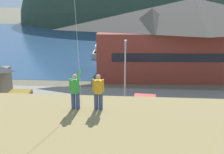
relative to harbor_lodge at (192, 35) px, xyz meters
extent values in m
plane|color=#66604C|center=(-11.84, -22.42, -5.89)|extent=(600.00, 600.00, 0.00)
cube|color=gray|center=(-11.84, -17.42, -5.84)|extent=(40.00, 20.00, 0.10)
cube|color=navy|center=(-11.84, 37.58, -5.88)|extent=(360.00, 84.00, 0.03)
ellipsoid|color=#334733|center=(-3.35, 87.29, -5.89)|extent=(113.26, 63.93, 83.83)
ellipsoid|color=#42513D|center=(22.20, 87.97, -5.89)|extent=(139.89, 61.38, 69.20)
cube|color=brown|center=(-0.01, 0.10, -2.58)|extent=(27.48, 11.60, 6.63)
cube|color=black|center=(0.31, -4.89, -2.24)|extent=(22.83, 1.52, 1.10)
pyramid|color=#60564C|center=(-0.01, 0.10, 2.97)|extent=(29.15, 12.69, 4.47)
pyramid|color=#60564C|center=(-5.94, -2.01, 2.32)|extent=(5.79, 5.79, 3.13)
cube|color=#756B5B|center=(-7.84, 2.91, -4.49)|extent=(6.00, 4.85, 2.80)
pyramid|color=#47474C|center=(-7.84, 2.91, -2.36)|extent=(6.49, 5.32, 1.47)
cube|color=black|center=(-8.11, 0.80, -4.91)|extent=(1.10, 0.20, 1.96)
cube|color=#70604C|center=(-11.49, 11.98, -5.54)|extent=(3.20, 11.84, 0.70)
cube|color=#A8A399|center=(-15.04, 13.60, -5.44)|extent=(2.68, 7.59, 0.90)
cube|color=#B7B2A8|center=(-15.04, 13.60, -4.91)|extent=(2.60, 7.36, 0.16)
cube|color=silver|center=(-15.02, 13.04, -4.28)|extent=(1.76, 2.31, 1.10)
cube|color=silver|center=(-7.84, 12.06, -5.44)|extent=(3.30, 8.24, 0.90)
cube|color=white|center=(-7.84, 12.06, -4.91)|extent=(3.20, 7.99, 0.16)
cube|color=silver|center=(-7.90, 11.46, -4.28)|extent=(2.01, 2.57, 1.10)
cube|color=#A8A399|center=(-14.79, 12.51, -5.44)|extent=(2.26, 6.21, 0.90)
cube|color=#B7B2A8|center=(-14.79, 12.51, -4.91)|extent=(2.19, 6.02, 0.16)
cube|color=silver|center=(-14.81, 12.05, -4.28)|extent=(1.46, 1.90, 1.10)
cube|color=#9EA3A8|center=(-3.99, -20.77, -5.07)|extent=(4.30, 2.05, 0.80)
cube|color=gray|center=(-3.84, -20.78, -4.32)|extent=(2.19, 1.72, 0.70)
cube|color=black|center=(-3.84, -20.78, -4.36)|extent=(2.24, 1.76, 0.32)
cylinder|color=black|center=(-5.29, -19.77, -5.47)|extent=(0.65, 0.26, 0.64)
cylinder|color=black|center=(-5.40, -21.60, -5.47)|extent=(0.65, 0.26, 0.64)
cylinder|color=black|center=(-2.57, -19.93, -5.47)|extent=(0.65, 0.26, 0.64)
cylinder|color=black|center=(-2.68, -21.77, -5.47)|extent=(0.65, 0.26, 0.64)
cube|color=red|center=(-7.26, -15.32, -5.07)|extent=(4.33, 2.13, 0.80)
cube|color=#B11A15|center=(-7.11, -15.33, -4.32)|extent=(2.22, 1.76, 0.70)
cube|color=black|center=(-7.11, -15.33, -4.36)|extent=(2.27, 1.80, 0.32)
cylinder|color=black|center=(-8.55, -14.29, -5.47)|extent=(0.66, 0.27, 0.64)
cylinder|color=black|center=(-8.70, -16.12, -5.47)|extent=(0.66, 0.27, 0.64)
cylinder|color=black|center=(-5.83, -14.51, -5.47)|extent=(0.66, 0.27, 0.64)
cylinder|color=black|center=(-5.98, -16.34, -5.47)|extent=(0.66, 0.27, 0.64)
cube|color=silver|center=(-10.99, -20.99, -5.07)|extent=(4.21, 1.82, 0.80)
cube|color=beige|center=(-10.84, -20.99, -4.32)|extent=(2.11, 1.61, 0.70)
cube|color=black|center=(-10.84, -20.99, -4.36)|extent=(2.15, 1.64, 0.32)
cylinder|color=black|center=(-12.36, -20.08, -5.47)|extent=(0.64, 0.22, 0.64)
cylinder|color=black|center=(-12.36, -21.92, -5.47)|extent=(0.64, 0.22, 0.64)
cylinder|color=black|center=(-9.63, -20.07, -5.47)|extent=(0.64, 0.22, 0.64)
cylinder|color=black|center=(-9.63, -21.91, -5.47)|extent=(0.64, 0.22, 0.64)
cube|color=silver|center=(-13.33, -16.46, -5.07)|extent=(4.27, 1.98, 0.80)
cube|color=beige|center=(-13.48, -16.45, -4.32)|extent=(2.17, 1.69, 0.70)
cube|color=black|center=(-13.48, -16.45, -4.36)|extent=(2.21, 1.72, 0.32)
cylinder|color=black|center=(-12.01, -17.43, -5.47)|extent=(0.65, 0.25, 0.64)
cylinder|color=black|center=(-11.93, -15.60, -5.47)|extent=(0.65, 0.25, 0.64)
cylinder|color=black|center=(-14.74, -17.31, -5.47)|extent=(0.65, 0.25, 0.64)
cylinder|color=black|center=(-14.66, -15.48, -5.47)|extent=(0.65, 0.25, 0.64)
cube|color=#236633|center=(-16.24, -22.26, -5.07)|extent=(4.25, 1.93, 0.80)
cube|color=#1E562B|center=(-16.39, -22.26, -4.32)|extent=(2.15, 1.66, 0.70)
cube|color=black|center=(-16.39, -22.26, -4.36)|extent=(2.19, 1.70, 0.32)
cylinder|color=black|center=(-14.85, -23.14, -5.47)|extent=(0.65, 0.24, 0.64)
cylinder|color=black|center=(-14.90, -21.30, -5.47)|extent=(0.65, 0.24, 0.64)
cylinder|color=black|center=(-17.57, -23.22, -5.47)|extent=(0.65, 0.24, 0.64)
cylinder|color=black|center=(-17.63, -21.38, -5.47)|extent=(0.65, 0.24, 0.64)
cube|color=#B28923|center=(-19.65, -14.77, -5.07)|extent=(4.33, 2.13, 0.80)
cube|color=olive|center=(-19.80, -14.78, -4.32)|extent=(2.22, 1.76, 0.70)
cube|color=black|center=(-19.80, -14.78, -4.36)|extent=(2.27, 1.80, 0.32)
cylinder|color=black|center=(-18.21, -15.57, -5.47)|extent=(0.66, 0.27, 0.64)
cylinder|color=black|center=(-18.36, -13.74, -5.47)|extent=(0.66, 0.27, 0.64)
cylinder|color=black|center=(-20.93, -15.79, -5.47)|extent=(0.66, 0.27, 0.64)
cylinder|color=black|center=(-21.08, -13.96, -5.47)|extent=(0.66, 0.27, 0.64)
cylinder|color=#ADADB2|center=(-9.17, -11.92, -2.44)|extent=(0.16, 0.16, 6.71)
cube|color=#4C4C51|center=(-9.17, -11.57, 0.82)|extent=(0.24, 0.70, 0.20)
cylinder|color=#384770|center=(-11.12, -28.45, 0.44)|extent=(0.20, 0.20, 0.82)
cylinder|color=#384770|center=(-10.90, -28.45, 0.44)|extent=(0.20, 0.20, 0.82)
cylinder|color=green|center=(-11.01, -28.45, 1.17)|extent=(0.40, 0.40, 0.64)
sphere|color=tan|center=(-11.01, -28.45, 1.65)|extent=(0.24, 0.24, 0.24)
cylinder|color=green|center=(-10.83, -28.27, 1.67)|extent=(0.12, 0.56, 0.43)
cylinder|color=green|center=(-11.23, -28.45, 1.24)|extent=(0.11, 0.11, 0.60)
cylinder|color=#384770|center=(-10.01, -28.43, 0.44)|extent=(0.20, 0.20, 0.82)
cylinder|color=#384770|center=(-9.79, -28.44, 0.44)|extent=(0.20, 0.20, 0.82)
cylinder|color=gold|center=(-9.90, -28.43, 1.17)|extent=(0.40, 0.40, 0.64)
sphere|color=tan|center=(-9.90, -28.43, 1.65)|extent=(0.24, 0.24, 0.24)
cylinder|color=gold|center=(-10.12, -28.43, 1.24)|extent=(0.11, 0.11, 0.60)
cylinder|color=gold|center=(-9.68, -28.44, 1.24)|extent=(0.11, 0.11, 0.60)
camera|label=1|loc=(-8.25, -40.84, 5.22)|focal=44.62mm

